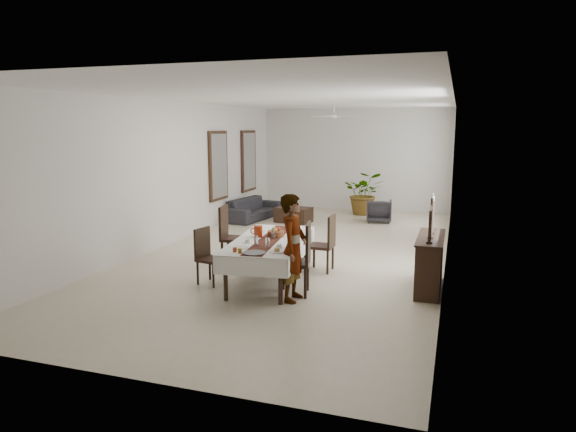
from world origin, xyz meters
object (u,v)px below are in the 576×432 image
(red_pitcher, at_px, (258,231))
(sideboard_body, at_px, (430,264))
(woman, at_px, (293,248))
(dining_table_top, at_px, (270,241))
(sofa, at_px, (253,209))

(red_pitcher, xyz_separation_m, sideboard_body, (2.88, 0.28, -0.41))
(woman, relative_size, sideboard_body, 1.16)
(dining_table_top, bearing_deg, sideboard_body, 1.95)
(sideboard_body, relative_size, sofa, 0.69)
(red_pitcher, distance_m, woman, 1.31)
(red_pitcher, distance_m, sideboard_body, 2.93)
(woman, distance_m, sofa, 7.14)
(dining_table_top, height_order, woman, woman)
(woman, height_order, sofa, woman)
(woman, bearing_deg, sideboard_body, -58.18)
(woman, bearing_deg, sofa, 27.28)
(sideboard_body, bearing_deg, red_pitcher, -174.38)
(sofa, bearing_deg, red_pitcher, -148.36)
(dining_table_top, distance_m, sofa, 6.11)
(dining_table_top, bearing_deg, red_pitcher, 149.04)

